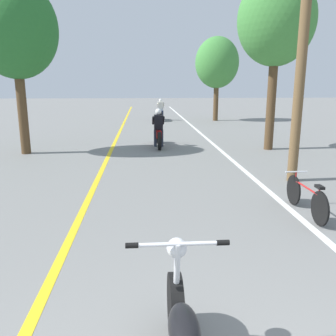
# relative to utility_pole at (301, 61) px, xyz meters

# --- Properties ---
(lane_stripe_center) EXTENTS (0.14, 48.00, 0.01)m
(lane_stripe_center) POSITION_rel_utility_pole_xyz_m (-4.93, 5.82, -2.90)
(lane_stripe_center) COLOR yellow
(lane_stripe_center) RESTS_ON ground
(lane_stripe_edge) EXTENTS (0.14, 48.00, 0.01)m
(lane_stripe_edge) POSITION_rel_utility_pole_xyz_m (-0.90, 5.82, -2.90)
(lane_stripe_edge) COLOR white
(lane_stripe_edge) RESTS_ON ground
(utility_pole) EXTENTS (1.10, 0.24, 5.63)m
(utility_pole) POSITION_rel_utility_pole_xyz_m (0.00, 0.00, 0.00)
(utility_pole) COLOR brown
(utility_pole) RESTS_ON ground
(roadside_tree_right_near) EXTENTS (2.72, 2.44, 6.10)m
(roadside_tree_right_near) POSITION_rel_utility_pole_xyz_m (0.93, 4.37, 1.59)
(roadside_tree_right_near) COLOR #513A23
(roadside_tree_right_near) RESTS_ON ground
(roadside_tree_right_far) EXTENTS (2.80, 2.52, 5.32)m
(roadside_tree_right_far) POSITION_rel_utility_pole_xyz_m (1.07, 14.98, 0.78)
(roadside_tree_right_far) COLOR #513A23
(roadside_tree_right_far) RESTS_ON ground
(roadside_tree_left) EXTENTS (2.78, 2.50, 5.72)m
(roadside_tree_left) POSITION_rel_utility_pole_xyz_m (-7.86, 4.16, 1.19)
(roadside_tree_left) COLOR #513A23
(roadside_tree_left) RESTS_ON ground
(motorcycle_rider_lead) EXTENTS (0.50, 2.19, 1.46)m
(motorcycle_rider_lead) POSITION_rel_utility_pole_xyz_m (-3.14, 5.29, -2.35)
(motorcycle_rider_lead) COLOR black
(motorcycle_rider_lead) RESTS_ON ground
(motorcycle_rider_far) EXTENTS (0.50, 2.03, 1.43)m
(motorcycle_rider_far) POSITION_rel_utility_pole_xyz_m (-2.56, 15.29, -2.37)
(motorcycle_rider_far) COLOR black
(motorcycle_rider_far) RESTS_ON ground
(bicycle_parked) EXTENTS (0.44, 1.70, 0.71)m
(bicycle_parked) POSITION_rel_utility_pole_xyz_m (-0.72, -2.33, -2.57)
(bicycle_parked) COLOR black
(bicycle_parked) RESTS_ON ground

